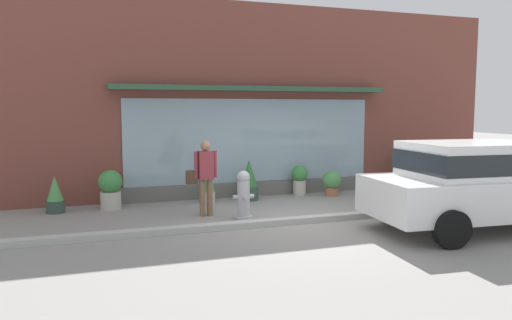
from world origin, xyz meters
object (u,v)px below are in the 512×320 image
object	(u,v)px
pedestrian_with_handbag	(205,173)
potted_plant_by_entrance	(55,195)
potted_plant_window_left	(299,179)
potted_plant_corner_tall	(209,181)
potted_plant_trailing_edge	(411,169)
potted_plant_window_right	(249,181)
fire_hydrant	(243,195)
potted_plant_doorstep	(110,188)
potted_plant_near_hydrant	(332,182)
parked_car_white	(480,181)

from	to	relation	value
pedestrian_with_handbag	potted_plant_by_entrance	distance (m)	3.29
potted_plant_window_left	potted_plant_by_entrance	distance (m)	5.84
potted_plant_corner_tall	potted_plant_window_left	bearing A→B (deg)	7.54
potted_plant_trailing_edge	potted_plant_corner_tall	bearing A→B (deg)	-179.63
potted_plant_by_entrance	potted_plant_corner_tall	bearing A→B (deg)	-0.27
potted_plant_by_entrance	pedestrian_with_handbag	bearing A→B (deg)	-24.32
potted_plant_trailing_edge	potted_plant_corner_tall	size ratio (longest dim) A/B	0.93
potted_plant_corner_tall	potted_plant_window_right	world-z (taller)	potted_plant_corner_tall
fire_hydrant	potted_plant_doorstep	bearing A→B (deg)	143.33
potted_plant_near_hydrant	potted_plant_window_left	world-z (taller)	potted_plant_window_left
potted_plant_corner_tall	potted_plant_doorstep	distance (m)	2.22
potted_plant_trailing_edge	potted_plant_corner_tall	xyz separation A→B (m)	(-5.68, -0.04, -0.05)
potted_plant_window_left	fire_hydrant	bearing A→B (deg)	-135.51
potted_plant_by_entrance	potted_plant_trailing_edge	bearing A→B (deg)	0.13
parked_car_white	potted_plant_window_right	world-z (taller)	parked_car_white
potted_plant_trailing_edge	potted_plant_by_entrance	distance (m)	9.04
pedestrian_with_handbag	potted_plant_window_left	bearing A→B (deg)	-152.59
parked_car_white	potted_plant_trailing_edge	xyz separation A→B (m)	(1.61, 4.15, -0.34)
pedestrian_with_handbag	potted_plant_doorstep	world-z (taller)	pedestrian_with_handbag
potted_plant_trailing_edge	potted_plant_window_left	bearing A→B (deg)	174.81
pedestrian_with_handbag	potted_plant_trailing_edge	bearing A→B (deg)	-169.83
potted_plant_window_right	potted_plant_window_left	xyz separation A→B (m)	(1.46, 0.28, -0.06)
pedestrian_with_handbag	potted_plant_corner_tall	world-z (taller)	pedestrian_with_handbag
potted_plant_trailing_edge	potted_plant_by_entrance	size ratio (longest dim) A/B	1.27
potted_plant_doorstep	potted_plant_window_right	distance (m)	3.24
pedestrian_with_handbag	potted_plant_trailing_edge	size ratio (longest dim) A/B	1.54
fire_hydrant	potted_plant_corner_tall	world-z (taller)	potted_plant_corner_tall
parked_car_white	potted_plant_window_left	size ratio (longest dim) A/B	5.75
potted_plant_corner_tall	potted_plant_window_left	world-z (taller)	potted_plant_corner_tall
pedestrian_with_handbag	potted_plant_window_left	distance (m)	3.35
fire_hydrant	potted_plant_near_hydrant	xyz separation A→B (m)	(2.92, 1.76, -0.13)
potted_plant_near_hydrant	potted_plant_corner_tall	world-z (taller)	potted_plant_corner_tall
potted_plant_near_hydrant	potted_plant_window_left	size ratio (longest dim) A/B	0.85
potted_plant_by_entrance	fire_hydrant	bearing A→B (deg)	-26.89
parked_car_white	potted_plant_window_left	distance (m)	4.75
potted_plant_corner_tall	potted_plant_by_entrance	distance (m)	3.36
parked_car_white	potted_plant_window_left	bearing A→B (deg)	114.14
potted_plant_near_hydrant	potted_plant_trailing_edge	distance (m)	2.49
potted_plant_doorstep	potted_plant_corner_tall	bearing A→B (deg)	-0.83
parked_car_white	potted_plant_window_right	xyz separation A→B (m)	(-3.06, 4.17, -0.44)
fire_hydrant	parked_car_white	size ratio (longest dim) A/B	0.23
potted_plant_corner_tall	potted_plant_doorstep	world-z (taller)	potted_plant_corner_tall
fire_hydrant	potted_plant_window_left	distance (m)	3.08
parked_car_white	potted_plant_by_entrance	distance (m)	8.52
fire_hydrant	pedestrian_with_handbag	bearing A→B (deg)	143.24
potted_plant_by_entrance	potted_plant_doorstep	bearing A→B (deg)	0.84
pedestrian_with_handbag	parked_car_white	size ratio (longest dim) A/B	0.36
parked_car_white	potted_plant_near_hydrant	size ratio (longest dim) A/B	6.80
potted_plant_near_hydrant	potted_plant_by_entrance	bearing A→B (deg)	179.29
fire_hydrant	potted_plant_by_entrance	world-z (taller)	fire_hydrant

